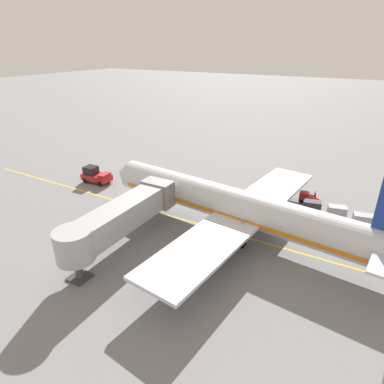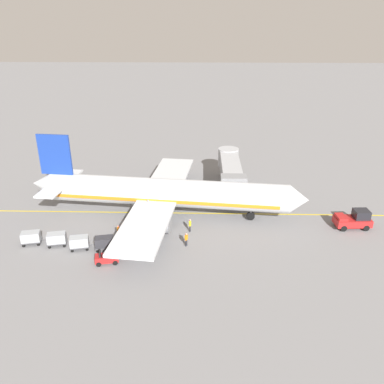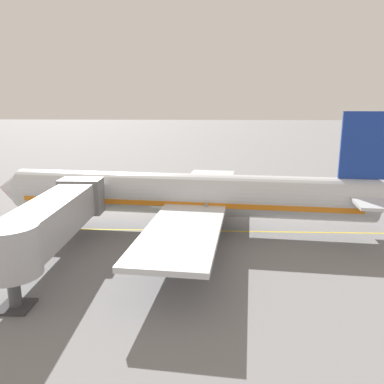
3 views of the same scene
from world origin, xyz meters
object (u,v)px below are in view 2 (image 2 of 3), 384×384
Objects in this scene: baggage_cart_third_in_train at (57,238)px; ground_crew_wing_walker at (118,231)px; baggage_tug_trailing at (144,241)px; baggage_cart_second_in_train at (79,242)px; pushback_tractor at (354,220)px; parked_airliner at (165,193)px; baggage_cart_tail_end at (31,237)px; baggage_tug_lead at (108,257)px; baggage_cart_front at (104,242)px; ground_crew_marshaller at (186,239)px; ground_crew_loader at (190,225)px; jet_bridge at (230,170)px.

baggage_cart_third_in_train is 1.76× the size of ground_crew_wing_walker.
baggage_cart_second_in_train is (0.86, -7.30, 0.24)m from baggage_tug_trailing.
pushback_tractor is 2.68× the size of ground_crew_wing_walker.
parked_airliner is 12.54× the size of baggage_cart_second_in_train.
baggage_tug_lead is at bearing 69.63° from baggage_cart_tail_end.
baggage_cart_third_in_train is (0.14, -10.18, 0.24)m from baggage_tug_trailing.
baggage_cart_second_in_train is at bearing 76.02° from baggage_cart_third_in_train.
pushback_tractor is 1.52× the size of baggage_cart_second_in_train.
pushback_tractor reaches higher than baggage_cart_front.
ground_crew_wing_walker and ground_crew_marshaller have the same top height.
parked_airliner is at bearing 124.84° from baggage_cart_third_in_train.
ground_crew_loader is 1.00× the size of ground_crew_marshaller.
ground_crew_loader is (4.59, 3.51, -2.23)m from parked_airliner.
baggage_cart_second_in_train is 12.32m from ground_crew_marshaller.
baggage_tug_lead is at bearing -43.72° from baggage_tug_trailing.
parked_airliner is 12.54× the size of baggage_cart_tail_end.
baggage_cart_tail_end is 1.76× the size of ground_crew_loader.
baggage_cart_second_in_train is 1.76× the size of ground_crew_loader.
baggage_tug_lead is (8.83, -29.47, -0.39)m from pushback_tractor.
baggage_cart_third_in_train is (-0.72, -2.87, 0.00)m from baggage_cart_second_in_train.
jet_bridge is 5.05× the size of baggage_cart_tail_end.
pushback_tractor is at bearing 96.75° from ground_crew_wing_walker.
baggage_cart_tail_end is 1.76× the size of ground_crew_marshaller.
pushback_tractor reaches higher than baggage_cart_tail_end.
parked_airliner reaches higher than baggage_cart_third_in_train.
baggage_cart_third_in_train is 7.15m from ground_crew_wing_walker.
baggage_cart_third_in_train is 15.92m from ground_crew_loader.
baggage_tug_trailing is at bearing 61.68° from ground_crew_wing_walker.
ground_crew_loader is at bearing 174.60° from ground_crew_marshaller.
baggage_cart_third_in_train is at bearing -55.16° from parked_airliner.
parked_airliner is 22.10× the size of ground_crew_marshaller.
baggage_cart_tail_end is (-0.92, -8.90, 0.00)m from baggage_cart_front.
ground_crew_wing_walker is (-5.36, 0.14, 0.24)m from baggage_tug_lead.
baggage_cart_second_in_train is 1.00× the size of baggage_cart_tail_end.
baggage_cart_third_in_train is 1.00× the size of baggage_cart_tail_end.
baggage_tug_lead is 0.90× the size of baggage_cart_front.
baggage_cart_third_in_train is at bearing -76.44° from ground_crew_loader.
baggage_tug_lead is at bearing 62.93° from baggage_cart_third_in_train.
baggage_cart_second_in_train is 1.00× the size of baggage_cart_third_in_train.
pushback_tractor is (2.94, 24.25, -2.09)m from parked_airliner.
jet_bridge is at bearing 138.36° from baggage_cart_front.
baggage_tug_lead is 0.90× the size of baggage_cart_third_in_train.
jet_bridge is 24.91m from baggage_tug_lead.
baggage_tug_trailing is 10.18m from baggage_cart_third_in_train.
baggage_tug_lead is 0.90× the size of baggage_cart_tail_end.
ground_crew_loader and ground_crew_marshaller have the same top height.
jet_bridge reaches higher than ground_crew_wing_walker.
baggage_tug_lead reaches higher than baggage_cart_front.
baggage_cart_front is at bearing 90.24° from baggage_cart_second_in_train.
baggage_cart_tail_end is at bearing -93.98° from baggage_cart_third_in_train.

